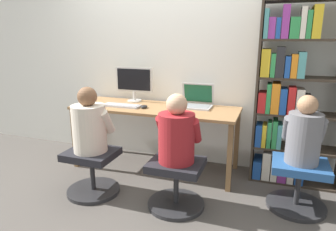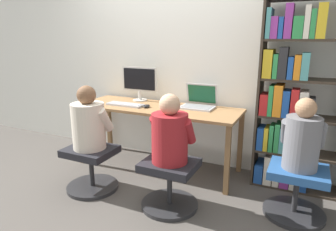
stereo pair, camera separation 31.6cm
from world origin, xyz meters
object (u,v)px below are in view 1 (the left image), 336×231
object	(u,v)px
office_chair_left	(92,170)
person_at_laptop	(177,134)
office_chair_right	(176,182)
bookshelf	(289,97)
desktop_monitor	(134,83)
person_at_monitor	(89,125)
laptop	(196,102)
keyboard	(122,105)
person_near_shelf	(304,134)
office_chair_side	(298,183)

from	to	relation	value
office_chair_left	person_at_laptop	size ratio (longest dim) A/B	0.85
office_chair_right	bookshelf	size ratio (longest dim) A/B	0.28
desktop_monitor	office_chair_right	world-z (taller)	desktop_monitor
bookshelf	person_at_monitor	bearing A→B (deg)	-153.30
laptop	office_chair_left	bearing A→B (deg)	-130.94
keyboard	person_at_laptop	distance (m)	1.07
person_at_monitor	laptop	bearing A→B (deg)	48.92
desktop_monitor	person_near_shelf	xyz separation A→B (m)	(1.90, -0.59, -0.27)
desktop_monitor	laptop	size ratio (longest dim) A/B	1.30
office_chair_left	office_chair_right	size ratio (longest dim) A/B	1.00
desktop_monitor	person_at_monitor	world-z (taller)	desktop_monitor
laptop	office_chair_side	world-z (taller)	laptop
person_near_shelf	person_at_monitor	bearing A→B (deg)	-168.83
desktop_monitor	office_chair_side	bearing A→B (deg)	-17.40
keyboard	office_chair_right	distance (m)	1.19
office_chair_right	desktop_monitor	bearing A→B (deg)	132.20
bookshelf	person_near_shelf	distance (m)	0.58
office_chair_side	person_at_laptop	bearing A→B (deg)	-162.03
person_at_monitor	person_near_shelf	xyz separation A→B (m)	(1.92, 0.38, -0.01)
office_chair_right	person_at_monitor	distance (m)	0.99
person_at_monitor	person_at_laptop	xyz separation A→B (m)	(0.87, 0.03, -0.01)
laptop	office_chair_side	distance (m)	1.36
keyboard	office_chair_side	size ratio (longest dim) A/B	0.85
keyboard	person_at_monitor	xyz separation A→B (m)	(0.00, -0.66, -0.05)
office_chair_left	office_chair_side	distance (m)	1.95
laptop	person_at_laptop	distance (m)	0.90
bookshelf	keyboard	bearing A→B (deg)	-172.20
bookshelf	person_near_shelf	world-z (taller)	bookshelf
desktop_monitor	bookshelf	distance (m)	1.78
keyboard	person_at_laptop	world-z (taller)	person_at_laptop
desktop_monitor	person_at_laptop	distance (m)	1.30
laptop	bookshelf	size ratio (longest dim) A/B	0.20
desktop_monitor	office_chair_right	size ratio (longest dim) A/B	0.92
keyboard	person_near_shelf	world-z (taller)	person_near_shelf
person_at_monitor	office_chair_side	xyz separation A→B (m)	(1.92, 0.37, -0.47)
office_chair_left	office_chair_side	world-z (taller)	same
laptop	office_chair_right	world-z (taller)	laptop
laptop	person_near_shelf	bearing A→B (deg)	-26.40
bookshelf	office_chair_side	bearing A→B (deg)	-76.77
office_chair_left	person_near_shelf	xyz separation A→B (m)	(1.92, 0.38, 0.46)
desktop_monitor	office_chair_left	world-z (taller)	desktop_monitor
person_at_monitor	office_chair_left	bearing A→B (deg)	-90.00
office_chair_left	person_at_laptop	distance (m)	0.98
keyboard	person_near_shelf	distance (m)	1.94
office_chair_side	office_chair_right	bearing A→B (deg)	-161.81
keyboard	bookshelf	world-z (taller)	bookshelf
office_chair_side	desktop_monitor	bearing A→B (deg)	162.60
office_chair_left	bookshelf	bearing A→B (deg)	26.81
keyboard	person_near_shelf	bearing A→B (deg)	-8.23
keyboard	bookshelf	bearing A→B (deg)	7.80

